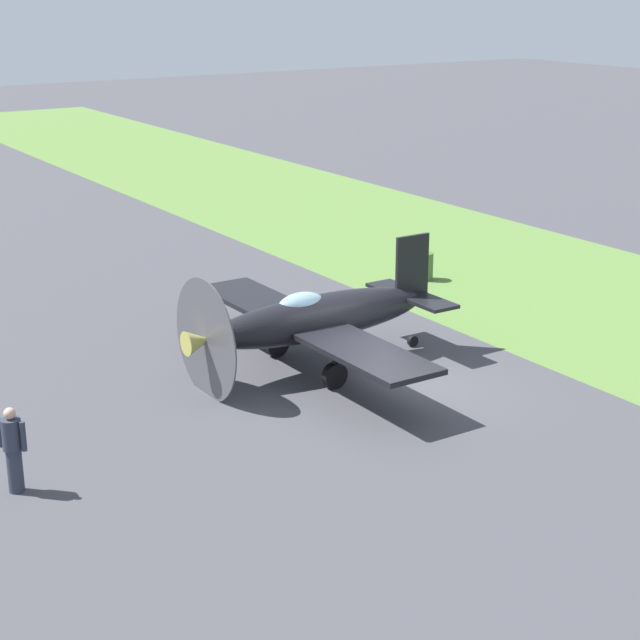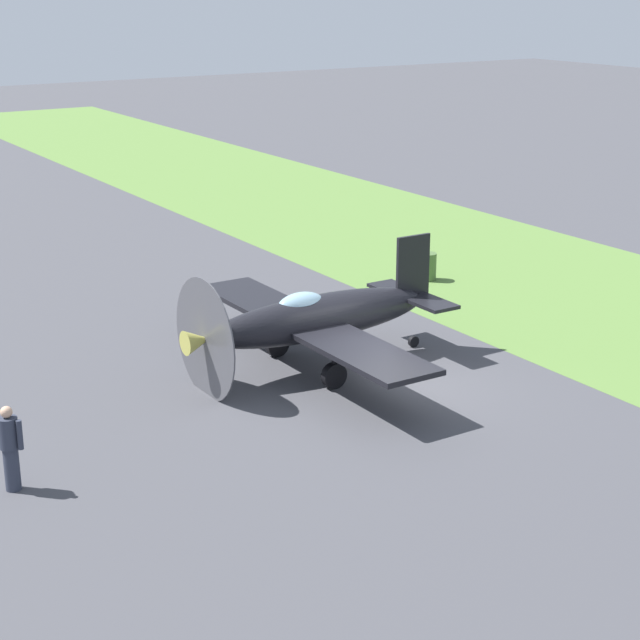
% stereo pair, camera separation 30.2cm
% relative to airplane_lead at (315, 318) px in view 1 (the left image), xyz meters
% --- Properties ---
extents(ground_plane, '(160.00, 160.00, 0.00)m').
position_rel_airplane_lead_xyz_m(ground_plane, '(-2.12, -0.70, -1.34)').
color(ground_plane, '#424247').
extents(airplane_lead, '(8.92, 7.11, 3.20)m').
position_rel_airplane_lead_xyz_m(airplane_lead, '(0.00, 0.00, 0.00)').
color(airplane_lead, black).
rests_on(airplane_lead, ground).
extents(ground_crew_chief, '(0.53, 0.42, 1.73)m').
position_rel_airplane_lead_xyz_m(ground_crew_chief, '(-2.50, 8.43, -0.43)').
color(ground_crew_chief, '#2D3342').
rests_on(ground_crew_chief, ground).
extents(fuel_drum, '(0.60, 0.60, 0.90)m').
position_rel_airplane_lead_xyz_m(fuel_drum, '(5.05, -7.47, -0.89)').
color(fuel_drum, '#476633').
rests_on(fuel_drum, ground).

